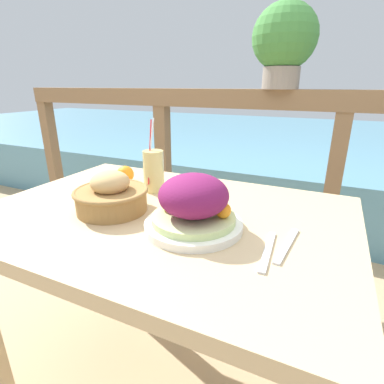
# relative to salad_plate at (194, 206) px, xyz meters

# --- Properties ---
(patio_table) EXTENTS (1.07, 0.75, 0.72)m
(patio_table) POSITION_rel_salad_plate_xyz_m (-0.13, 0.06, -0.17)
(patio_table) COLOR tan
(patio_table) RESTS_ON ground_plane
(railing_fence) EXTENTS (2.80, 0.08, 1.05)m
(railing_fence) POSITION_rel_salad_plate_xyz_m (-0.13, 0.84, -0.03)
(railing_fence) COLOR brown
(railing_fence) RESTS_ON ground_plane
(sea_backdrop) EXTENTS (12.00, 4.00, 0.48)m
(sea_backdrop) POSITION_rel_salad_plate_xyz_m (-0.13, 3.34, -0.54)
(sea_backdrop) COLOR #568EA8
(sea_backdrop) RESTS_ON ground_plane
(salad_plate) EXTENTS (0.25, 0.25, 0.15)m
(salad_plate) POSITION_rel_salad_plate_xyz_m (0.00, 0.00, 0.00)
(salad_plate) COLOR white
(salad_plate) RESTS_ON patio_table
(drink_glass) EXTENTS (0.07, 0.08, 0.25)m
(drink_glass) POSITION_rel_salad_plate_xyz_m (-0.25, 0.21, 0.01)
(drink_glass) COLOR #DBCC7F
(drink_glass) RESTS_ON patio_table
(bread_basket) EXTENTS (0.22, 0.22, 0.12)m
(bread_basket) POSITION_rel_salad_plate_xyz_m (-0.27, 0.00, -0.02)
(bread_basket) COLOR olive
(bread_basket) RESTS_ON patio_table
(potted_plant) EXTENTS (0.28, 0.28, 0.35)m
(potted_plant) POSITION_rel_salad_plate_xyz_m (0.05, 0.84, 0.47)
(potted_plant) COLOR gray
(potted_plant) RESTS_ON railing_fence
(fork) EXTENTS (0.03, 0.18, 0.00)m
(fork) POSITION_rel_salad_plate_xyz_m (0.20, -0.04, -0.06)
(fork) COLOR silver
(fork) RESTS_ON patio_table
(knife) EXTENTS (0.03, 0.18, 0.00)m
(knife) POSITION_rel_salad_plate_xyz_m (0.23, 0.01, -0.06)
(knife) COLOR silver
(knife) RESTS_ON patio_table
(orange_near_basket) EXTENTS (0.06, 0.06, 0.06)m
(orange_near_basket) POSITION_rel_salad_plate_xyz_m (-0.40, 0.24, -0.03)
(orange_near_basket) COLOR orange
(orange_near_basket) RESTS_ON patio_table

